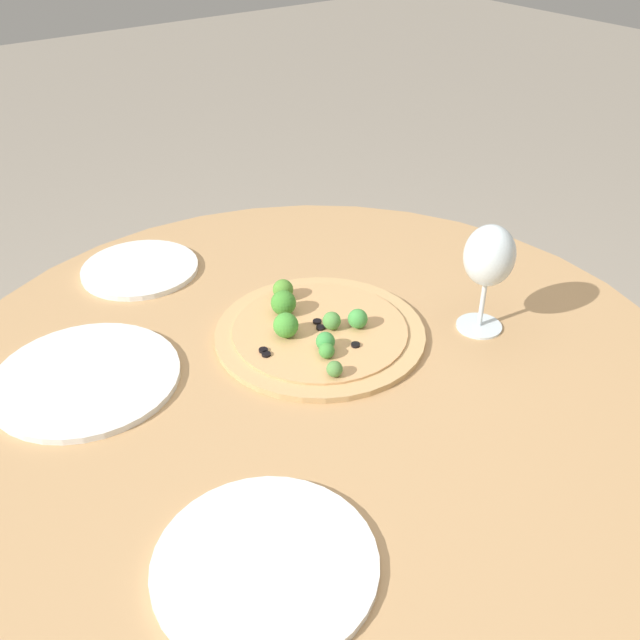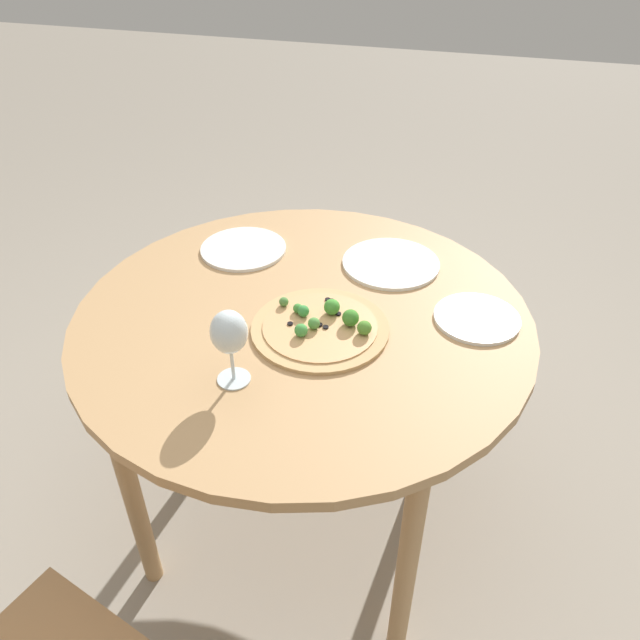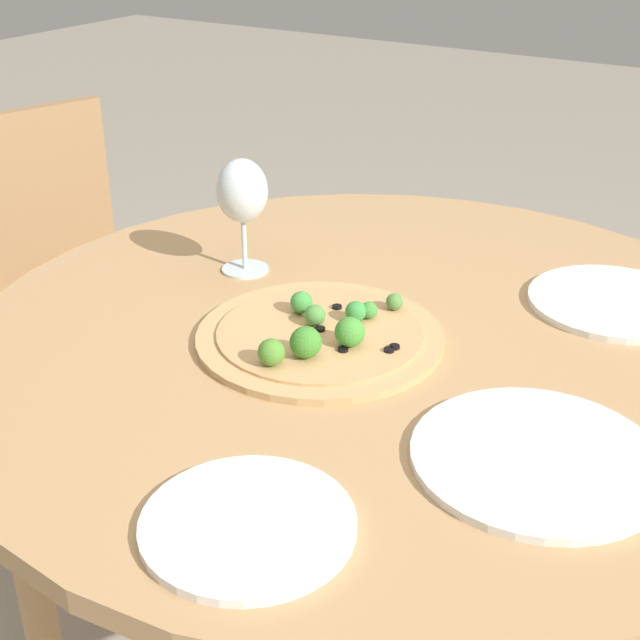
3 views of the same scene
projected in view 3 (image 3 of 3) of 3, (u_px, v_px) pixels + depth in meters
dining_table at (376, 379)px, 1.26m from camera, size 1.16×1.16×0.77m
chair at (67, 295)px, 2.01m from camera, size 0.50×0.50×0.87m
pizza at (321, 334)px, 1.20m from camera, size 0.34×0.34×0.06m
wine_glass at (242, 194)px, 1.35m from camera, size 0.08×0.08×0.18m
plate_near at (248, 524)px, 0.86m from camera, size 0.21×0.21×0.01m
plate_far at (537, 458)px, 0.96m from camera, size 0.27×0.27×0.01m
plate_side at (614, 302)px, 1.30m from camera, size 0.25×0.25×0.01m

